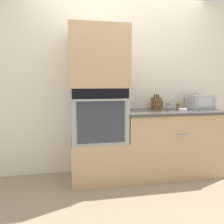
# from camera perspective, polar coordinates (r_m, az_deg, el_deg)

# --- Properties ---
(ground_plane) EXTENTS (12.00, 12.00, 0.00)m
(ground_plane) POSITION_cam_1_polar(r_m,az_deg,el_deg) (2.91, 4.73, -18.83)
(ground_plane) COLOR gray
(wall_back) EXTENTS (8.00, 0.05, 2.50)m
(wall_back) POSITION_cam_1_polar(r_m,az_deg,el_deg) (3.22, 2.03, 6.82)
(wall_back) COLOR silver
(wall_back) RESTS_ON ground_plane
(oven_cabinet_base) EXTENTS (0.72, 0.60, 0.54)m
(oven_cabinet_base) POSITION_cam_1_polar(r_m,az_deg,el_deg) (3.01, -3.52, -12.26)
(oven_cabinet_base) COLOR tan
(oven_cabinet_base) RESTS_ON ground_plane
(wall_oven) EXTENTS (0.70, 0.64, 0.69)m
(wall_oven) POSITION_cam_1_polar(r_m,az_deg,el_deg) (2.86, -3.61, -0.60)
(wall_oven) COLOR #9EA0A5
(wall_oven) RESTS_ON oven_cabinet_base
(oven_cabinet_upper) EXTENTS (0.72, 0.60, 0.75)m
(oven_cabinet_upper) POSITION_cam_1_polar(r_m,az_deg,el_deg) (2.85, -3.75, 13.82)
(oven_cabinet_upper) COLOR tan
(oven_cabinet_upper) RESTS_ON wall_oven
(counter_unit) EXTENTS (1.38, 0.63, 0.92)m
(counter_unit) POSITION_cam_1_polar(r_m,az_deg,el_deg) (3.24, 15.22, -7.60)
(counter_unit) COLOR tan
(counter_unit) RESTS_ON ground_plane
(microwave) EXTENTS (0.32, 0.31, 0.20)m
(microwave) POSITION_cam_1_polar(r_m,az_deg,el_deg) (3.47, 21.99, 2.47)
(microwave) COLOR #B2B5BA
(microwave) RESTS_ON counter_unit
(knife_block) EXTENTS (0.11, 0.13, 0.21)m
(knife_block) POSITION_cam_1_polar(r_m,az_deg,el_deg) (3.25, 11.50, 2.28)
(knife_block) COLOR brown
(knife_block) RESTS_ON counter_unit
(bowl) EXTENTS (0.12, 0.12, 0.04)m
(bowl) POSITION_cam_1_polar(r_m,az_deg,el_deg) (3.12, 17.96, 0.60)
(bowl) COLOR white
(bowl) RESTS_ON counter_unit
(condiment_jar_near) EXTENTS (0.04, 0.04, 0.10)m
(condiment_jar_near) POSITION_cam_1_polar(r_m,az_deg,el_deg) (3.36, 16.82, 1.63)
(condiment_jar_near) COLOR brown
(condiment_jar_near) RESTS_ON counter_unit
(condiment_jar_mid) EXTENTS (0.04, 0.04, 0.08)m
(condiment_jar_mid) POSITION_cam_1_polar(r_m,az_deg,el_deg) (3.34, 14.34, 1.54)
(condiment_jar_mid) COLOR silver
(condiment_jar_mid) RESTS_ON counter_unit
(condiment_jar_far) EXTENTS (0.04, 0.04, 0.11)m
(condiment_jar_far) POSITION_cam_1_polar(r_m,az_deg,el_deg) (3.35, 12.75, 1.88)
(condiment_jar_far) COLOR brown
(condiment_jar_far) RESTS_ON counter_unit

